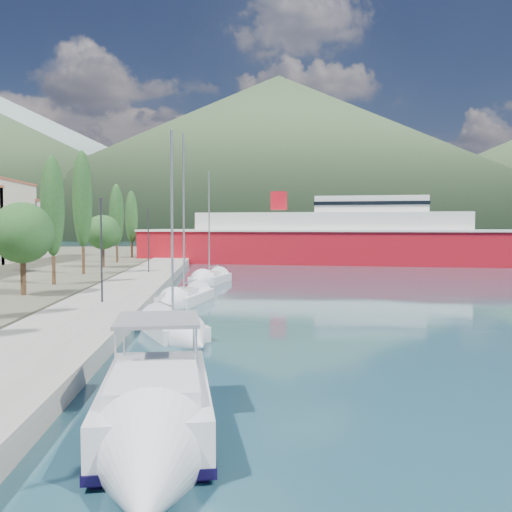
{
  "coord_description": "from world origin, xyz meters",
  "views": [
    {
      "loc": [
        -2.0,
        -19.05,
        5.24
      ],
      "look_at": [
        0.0,
        14.0,
        3.5
      ],
      "focal_mm": 40.0,
      "sensor_mm": 36.0,
      "label": 1
    }
  ],
  "objects": [
    {
      "name": "hills_far",
      "position": [
        138.59,
        618.73,
        77.39
      ],
      "size": [
        1480.0,
        900.0,
        180.0
      ],
      "color": "gray",
      "rests_on": "ground"
    },
    {
      "name": "sailboat_far",
      "position": [
        -3.57,
        31.77,
        0.31
      ],
      "size": [
        4.57,
        8.0,
        11.2
      ],
      "color": "silver",
      "rests_on": "ground"
    },
    {
      "name": "quay",
      "position": [
        -9.0,
        26.0,
        0.4
      ],
      "size": [
        5.0,
        88.0,
        0.8
      ],
      "primitive_type": "cube",
      "color": "gray",
      "rests_on": "ground"
    },
    {
      "name": "sailboat_mid",
      "position": [
        -4.97,
        17.97,
        0.3
      ],
      "size": [
        4.38,
        8.83,
        12.29
      ],
      "color": "silver",
      "rests_on": "ground"
    },
    {
      "name": "motor_cruiser",
      "position": [
        -3.57,
        -6.17,
        0.56
      ],
      "size": [
        3.34,
        9.36,
        3.39
      ],
      "color": "black",
      "rests_on": "ground"
    },
    {
      "name": "ferry",
      "position": [
        13.62,
        60.52,
        3.26
      ],
      "size": [
        55.11,
        24.59,
        10.72
      ],
      "color": "#AA0F1A",
      "rests_on": "ground"
    },
    {
      "name": "hills_near",
      "position": [
        98.04,
        372.5,
        49.18
      ],
      "size": [
        1010.0,
        520.0,
        115.0
      ],
      "color": "#354A2D",
      "rests_on": "ground"
    },
    {
      "name": "ground",
      "position": [
        0.0,
        120.0,
        0.0
      ],
      "size": [
        1400.0,
        1400.0,
        0.0
      ],
      "primitive_type": "plane",
      "color": "#1E424F"
    },
    {
      "name": "sailboat_near",
      "position": [
        -3.83,
        6.95,
        0.29
      ],
      "size": [
        4.73,
        7.69,
        10.63
      ],
      "color": "silver",
      "rests_on": "ground"
    },
    {
      "name": "lamp_posts",
      "position": [
        -9.0,
        13.78,
        4.08
      ],
      "size": [
        0.15,
        45.89,
        6.06
      ],
      "color": "#2D2D33",
      "rests_on": "quay"
    },
    {
      "name": "tree_row",
      "position": [
        -15.04,
        31.75,
        5.82
      ],
      "size": [
        4.01,
        63.56,
        11.65
      ],
      "color": "#47301E",
      "rests_on": "land_strip"
    }
  ]
}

